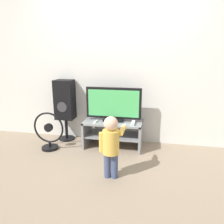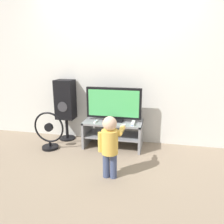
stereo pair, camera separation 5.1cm
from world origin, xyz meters
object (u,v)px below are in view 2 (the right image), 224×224
at_px(television, 114,105).
at_px(child, 110,142).
at_px(speaker_tower, 65,101).
at_px(game_console, 133,123).
at_px(remote_primary, 96,121).
at_px(floor_fan, 49,133).

distance_m(television, child, 0.97).
xyz_separation_m(television, child, (0.16, -0.93, -0.24)).
relative_size(child, speaker_tower, 0.74).
bearing_deg(game_console, child, -101.95).
bearing_deg(speaker_tower, child, -45.85).
relative_size(television, game_console, 4.32).
xyz_separation_m(remote_primary, child, (0.41, -0.79, 0.01)).
distance_m(remote_primary, floor_fan, 0.75).
distance_m(game_console, floor_fan, 1.32).
xyz_separation_m(game_console, remote_primary, (-0.58, -0.01, -0.01)).
xyz_separation_m(child, speaker_tower, (-1.02, 1.05, 0.23)).
bearing_deg(television, game_console, -21.48).
height_order(game_console, speaker_tower, speaker_tower).
relative_size(television, speaker_tower, 0.84).
distance_m(television, remote_primary, 0.38).
relative_size(television, floor_fan, 1.45).
distance_m(remote_primary, child, 0.89).
height_order(television, game_console, television).
bearing_deg(floor_fan, remote_primary, 14.81).
height_order(game_console, remote_primary, game_console).
bearing_deg(child, television, 99.57).
bearing_deg(child, floor_fan, 151.66).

